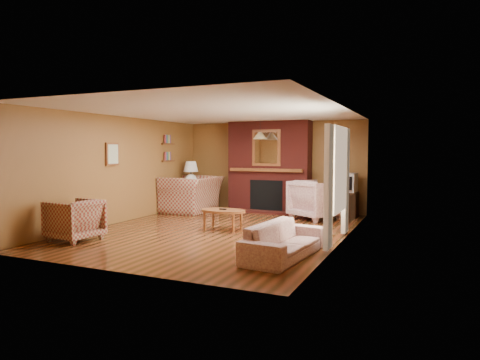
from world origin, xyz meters
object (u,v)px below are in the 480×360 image
at_px(coffee_table, 223,212).
at_px(tv_stand, 345,204).
at_px(plaid_loveseat, 192,194).
at_px(crt_tv, 346,182).
at_px(floral_armchair, 316,200).
at_px(floral_sofa, 284,240).
at_px(side_table, 191,197).
at_px(plaid_armchair, 75,220).
at_px(fireplace, 269,167).
at_px(table_lamp, 191,172).

relative_size(coffee_table, tv_stand, 1.55).
height_order(plaid_loveseat, crt_tv, crt_tv).
relative_size(plaid_loveseat, floral_armchair, 1.41).
height_order(plaid_loveseat, floral_sofa, plaid_loveseat).
xyz_separation_m(coffee_table, crt_tv, (1.97, 2.77, 0.47)).
bearing_deg(plaid_loveseat, side_table, -147.69).
distance_m(plaid_armchair, side_table, 4.40).
xyz_separation_m(plaid_armchair, tv_stand, (4.00, 4.75, -0.06)).
relative_size(plaid_armchair, tv_stand, 1.33).
bearing_deg(tv_stand, coffee_table, -125.37).
bearing_deg(plaid_loveseat, coffee_table, 43.89).
bearing_deg(crt_tv, plaid_loveseat, -169.19).
relative_size(fireplace, plaid_armchair, 2.92).
distance_m(plaid_loveseat, floral_armchair, 3.32).
xyz_separation_m(plaid_loveseat, floral_sofa, (3.75, -3.61, -0.21)).
bearing_deg(fireplace, tv_stand, -5.15).
bearing_deg(tv_stand, side_table, -175.12).
bearing_deg(side_table, floral_armchair, -4.08).
relative_size(fireplace, table_lamp, 3.58).
xyz_separation_m(floral_armchair, table_lamp, (-3.57, 0.25, 0.57)).
bearing_deg(crt_tv, coffee_table, -125.49).
height_order(plaid_loveseat, plaid_armchair, plaid_loveseat).
relative_size(plaid_armchair, floral_armchair, 0.80).
bearing_deg(fireplace, table_lamp, -165.71).
distance_m(plaid_loveseat, crt_tv, 3.99).
distance_m(fireplace, floral_sofa, 5.01).
relative_size(plaid_armchair, floral_sofa, 0.46).
xyz_separation_m(fireplace, floral_armchair, (1.47, -0.79, -0.72)).
bearing_deg(table_lamp, floral_sofa, -45.06).
distance_m(plaid_armchair, crt_tv, 6.22).
relative_size(coffee_table, side_table, 1.46).
bearing_deg(tv_stand, floral_sofa, -91.91).
xyz_separation_m(fireplace, plaid_loveseat, (-1.85, -0.93, -0.71)).
bearing_deg(plaid_armchair, tv_stand, 145.34).
relative_size(plaid_loveseat, floral_sofa, 0.81).
xyz_separation_m(floral_armchair, coffee_table, (-1.39, -2.17, -0.09)).
distance_m(plaid_armchair, table_lamp, 4.45).
distance_m(plaid_armchair, floral_sofa, 3.87).
bearing_deg(coffee_table, floral_armchair, 57.33).
height_order(plaid_armchair, crt_tv, crt_tv).
height_order(coffee_table, crt_tv, crt_tv).
xyz_separation_m(floral_sofa, coffee_table, (-1.82, 1.58, 0.11)).
bearing_deg(table_lamp, plaid_loveseat, -58.01).
height_order(plaid_loveseat, floral_armchair, plaid_loveseat).
relative_size(fireplace, crt_tv, 4.59).
xyz_separation_m(plaid_armchair, side_table, (-0.15, 4.40, -0.04)).
bearing_deg(table_lamp, crt_tv, 4.74).
bearing_deg(plaid_loveseat, floral_armchair, 92.83).
height_order(floral_sofa, tv_stand, tv_stand).
distance_m(side_table, crt_tv, 4.20).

